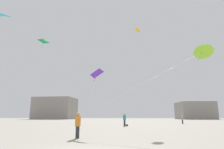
# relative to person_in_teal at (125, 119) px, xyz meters

# --- Properties ---
(person_in_teal) EXTENTS (0.41, 0.41, 1.86)m
(person_in_teal) POSITION_rel_person_in_teal_xyz_m (0.00, 0.00, 0.00)
(person_in_teal) COLOR #2D2D33
(person_in_teal) RESTS_ON ground_plane
(person_in_orange) EXTENTS (0.37, 0.37, 1.68)m
(person_in_orange) POSITION_rel_person_in_teal_xyz_m (-2.76, -16.43, -0.10)
(person_in_orange) COLOR #2D2D33
(person_in_orange) RESTS_ON ground_plane
(person_in_grey) EXTENTS (0.36, 0.36, 1.65)m
(person_in_grey) POSITION_rel_person_in_teal_xyz_m (10.86, 9.21, -0.12)
(person_in_grey) COLOR #2D2D33
(person_in_grey) RESTS_ON ground_plane
(kite_cyan_delta) EXTENTS (1.50, 3.28, 8.76)m
(kite_cyan_delta) POSITION_rel_person_in_teal_xyz_m (-9.88, -15.55, 8.59)
(kite_cyan_delta) COLOR #1EB2C6
(kite_violet_delta) EXTENTS (1.37, 4.78, 4.42)m
(kite_violet_delta) POSITION_rel_person_in_teal_xyz_m (-2.29, -12.29, 4.24)
(kite_violet_delta) COLOR purple
(kite_lime_diamond) EXTENTS (9.45, 1.44, 4.99)m
(kite_lime_diamond) POSITION_rel_person_in_teal_xyz_m (5.89, -16.10, 4.83)
(kite_lime_diamond) COLOR #8CD12D
(kite_amber_diamond) EXTENTS (2.71, 2.88, 13.16)m
(kite_amber_diamond) POSITION_rel_person_in_teal_xyz_m (2.17, -2.31, 12.82)
(kite_amber_diamond) COLOR yellow
(kite_emerald_delta) EXTENTS (2.37, 9.18, 8.85)m
(kite_emerald_delta) POSITION_rel_person_in_teal_xyz_m (-8.97, -9.79, 8.53)
(kite_emerald_delta) COLOR green
(building_left_hall) EXTENTS (20.42, 16.67, 11.10)m
(building_left_hall) POSITION_rel_person_in_teal_xyz_m (-38.15, 70.95, 4.53)
(building_left_hall) COLOR gray
(building_left_hall) RESTS_ON ground_plane
(building_centre_hall) EXTENTS (16.83, 15.78, 8.45)m
(building_centre_hall) POSITION_rel_person_in_teal_xyz_m (33.85, 71.86, 3.20)
(building_centre_hall) COLOR gray
(building_centre_hall) RESTS_ON ground_plane
(handbag_beside_flyer) EXTENTS (0.33, 0.32, 0.24)m
(handbag_beside_flyer) POSITION_rel_person_in_teal_xyz_m (0.35, 0.10, -0.90)
(handbag_beside_flyer) COLOR black
(handbag_beside_flyer) RESTS_ON ground_plane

